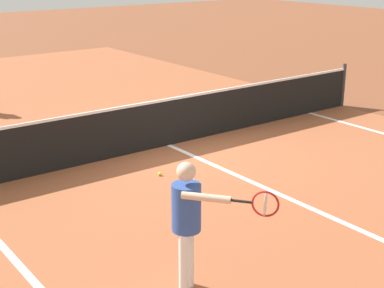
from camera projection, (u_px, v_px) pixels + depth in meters
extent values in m
plane|color=brown|center=(169.00, 145.00, 11.40)|extent=(60.00, 60.00, 0.00)
cube|color=#9E5433|center=(169.00, 145.00, 11.40)|extent=(10.62, 24.40, 0.00)
cube|color=white|center=(284.00, 196.00, 8.97)|extent=(0.10, 6.40, 0.01)
cylinder|color=#33383D|center=(343.00, 85.00, 14.25)|extent=(0.09, 0.09, 1.07)
cube|color=black|center=(168.00, 123.00, 11.26)|extent=(10.60, 0.02, 0.91)
cube|color=white|center=(168.00, 100.00, 11.11)|extent=(10.60, 0.03, 0.05)
cylinder|color=white|center=(189.00, 256.00, 6.43)|extent=(0.11, 0.11, 0.76)
cylinder|color=white|center=(184.00, 266.00, 6.23)|extent=(0.11, 0.11, 0.76)
cylinder|color=#2D4C99|center=(186.00, 207.00, 6.12)|extent=(0.32, 0.32, 0.53)
sphere|color=beige|center=(186.00, 172.00, 6.00)|extent=(0.21, 0.21, 0.21)
cylinder|color=beige|center=(190.00, 201.00, 6.28)|extent=(0.08, 0.08, 0.52)
cylinder|color=beige|center=(206.00, 198.00, 5.84)|extent=(0.38, 0.46, 0.08)
cylinder|color=black|center=(242.00, 201.00, 5.75)|extent=(0.16, 0.19, 0.03)
torus|color=red|center=(265.00, 204.00, 5.69)|extent=(0.19, 0.24, 0.28)
cylinder|color=silver|center=(265.00, 204.00, 5.69)|extent=(0.20, 0.16, 0.25)
sphere|color=#CCE033|center=(160.00, 174.00, 9.81)|extent=(0.07, 0.07, 0.07)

